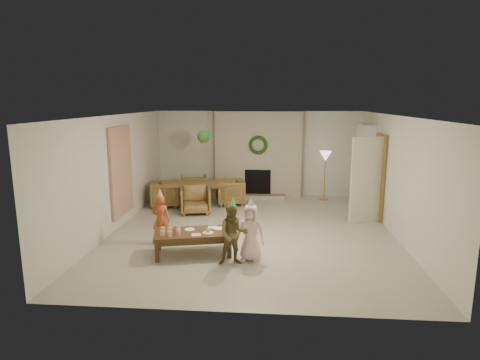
# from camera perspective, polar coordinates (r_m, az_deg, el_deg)

# --- Properties ---
(floor) EXTENTS (7.00, 7.00, 0.00)m
(floor) POSITION_cam_1_polar(r_m,az_deg,el_deg) (8.95, 1.72, -7.14)
(floor) COLOR #B7B29E
(floor) RESTS_ON ground
(ceiling) EXTENTS (7.00, 7.00, 0.00)m
(ceiling) POSITION_cam_1_polar(r_m,az_deg,el_deg) (8.50, 1.82, 9.07)
(ceiling) COLOR white
(ceiling) RESTS_ON wall_back
(wall_back) EXTENTS (7.00, 0.00, 7.00)m
(wall_back) POSITION_cam_1_polar(r_m,az_deg,el_deg) (12.10, 2.62, 3.75)
(wall_back) COLOR silver
(wall_back) RESTS_ON floor
(wall_front) EXTENTS (7.00, 0.00, 7.00)m
(wall_front) POSITION_cam_1_polar(r_m,az_deg,el_deg) (5.24, -0.21, -6.16)
(wall_front) COLOR silver
(wall_front) RESTS_ON floor
(wall_left) EXTENTS (0.00, 7.00, 7.00)m
(wall_left) POSITION_cam_1_polar(r_m,az_deg,el_deg) (9.28, -17.06, 1.00)
(wall_left) COLOR silver
(wall_left) RESTS_ON floor
(wall_right) EXTENTS (0.00, 7.00, 7.00)m
(wall_right) POSITION_cam_1_polar(r_m,az_deg,el_deg) (9.01, 21.20, 0.42)
(wall_right) COLOR silver
(wall_right) RESTS_ON floor
(fireplace_mass) EXTENTS (2.50, 0.40, 2.50)m
(fireplace_mass) POSITION_cam_1_polar(r_m,az_deg,el_deg) (11.90, 2.58, 3.63)
(fireplace_mass) COLOR #591C17
(fireplace_mass) RESTS_ON floor
(fireplace_hearth) EXTENTS (1.60, 0.30, 0.12)m
(fireplace_hearth) POSITION_cam_1_polar(r_m,az_deg,el_deg) (11.77, 2.47, -2.35)
(fireplace_hearth) COLOR brown
(fireplace_hearth) RESTS_ON floor
(fireplace_firebox) EXTENTS (0.75, 0.12, 0.75)m
(fireplace_firebox) POSITION_cam_1_polar(r_m,az_deg,el_deg) (11.85, 2.52, -0.32)
(fireplace_firebox) COLOR black
(fireplace_firebox) RESTS_ON floor
(fireplace_wreath) EXTENTS (0.54, 0.10, 0.54)m
(fireplace_wreath) POSITION_cam_1_polar(r_m,az_deg,el_deg) (11.63, 2.55, 4.94)
(fireplace_wreath) COLOR #1E3915
(fireplace_wreath) RESTS_ON fireplace_mass
(floor_lamp_base) EXTENTS (0.26, 0.26, 0.03)m
(floor_lamp_base) POSITION_cam_1_polar(r_m,az_deg,el_deg) (11.92, 11.71, -2.64)
(floor_lamp_base) COLOR gold
(floor_lamp_base) RESTS_ON floor
(floor_lamp_post) EXTENTS (0.03, 0.03, 1.26)m
(floor_lamp_post) POSITION_cam_1_polar(r_m,az_deg,el_deg) (11.78, 11.83, 0.39)
(floor_lamp_post) COLOR gold
(floor_lamp_post) RESTS_ON floor
(floor_lamp_shade) EXTENTS (0.34, 0.34, 0.28)m
(floor_lamp_shade) POSITION_cam_1_polar(r_m,az_deg,el_deg) (11.69, 11.95, 3.31)
(floor_lamp_shade) COLOR beige
(floor_lamp_shade) RESTS_ON floor_lamp_post
(bookshelf_carcass) EXTENTS (0.30, 1.00, 2.20)m
(bookshelf_carcass) POSITION_cam_1_polar(r_m,az_deg,el_deg) (11.19, 17.08, 1.88)
(bookshelf_carcass) COLOR white
(bookshelf_carcass) RESTS_ON floor
(bookshelf_shelf_a) EXTENTS (0.30, 0.92, 0.03)m
(bookshelf_shelf_a) POSITION_cam_1_polar(r_m,az_deg,el_deg) (11.30, 16.80, -1.37)
(bookshelf_shelf_a) COLOR white
(bookshelf_shelf_a) RESTS_ON bookshelf_carcass
(bookshelf_shelf_b) EXTENTS (0.30, 0.92, 0.03)m
(bookshelf_shelf_b) POSITION_cam_1_polar(r_m,az_deg,el_deg) (11.22, 16.91, 0.62)
(bookshelf_shelf_b) COLOR white
(bookshelf_shelf_b) RESTS_ON bookshelf_carcass
(bookshelf_shelf_c) EXTENTS (0.30, 0.92, 0.03)m
(bookshelf_shelf_c) POSITION_cam_1_polar(r_m,az_deg,el_deg) (11.16, 17.03, 2.64)
(bookshelf_shelf_c) COLOR white
(bookshelf_shelf_c) RESTS_ON bookshelf_carcass
(bookshelf_shelf_d) EXTENTS (0.30, 0.92, 0.03)m
(bookshelf_shelf_d) POSITION_cam_1_polar(r_m,az_deg,el_deg) (11.11, 17.15, 4.68)
(bookshelf_shelf_d) COLOR white
(bookshelf_shelf_d) RESTS_ON bookshelf_carcass
(books_row_lower) EXTENTS (0.20, 0.40, 0.24)m
(books_row_lower) POSITION_cam_1_polar(r_m,az_deg,el_deg) (11.12, 16.90, -0.83)
(books_row_lower) COLOR #AB1F26
(books_row_lower) RESTS_ON bookshelf_shelf_a
(books_row_mid) EXTENTS (0.20, 0.44, 0.24)m
(books_row_mid) POSITION_cam_1_polar(r_m,az_deg,el_deg) (11.24, 16.80, 1.37)
(books_row_mid) COLOR navy
(books_row_mid) RESTS_ON bookshelf_shelf_b
(books_row_upper) EXTENTS (0.20, 0.36, 0.22)m
(books_row_upper) POSITION_cam_1_polar(r_m,az_deg,el_deg) (11.04, 17.07, 3.23)
(books_row_upper) COLOR olive
(books_row_upper) RESTS_ON bookshelf_shelf_c
(door_frame) EXTENTS (0.05, 0.86, 2.04)m
(door_frame) POSITION_cam_1_polar(r_m,az_deg,el_deg) (10.17, 19.02, 0.42)
(door_frame) COLOR brown
(door_frame) RESTS_ON floor
(door_leaf) EXTENTS (0.77, 0.32, 2.00)m
(door_leaf) POSITION_cam_1_polar(r_m,az_deg,el_deg) (9.72, 17.38, -0.08)
(door_leaf) COLOR beige
(door_leaf) RESTS_ON floor
(curtain_panel) EXTENTS (0.06, 1.20, 2.00)m
(curtain_panel) POSITION_cam_1_polar(r_m,az_deg,el_deg) (9.45, -16.39, 1.21)
(curtain_panel) COLOR beige
(curtain_panel) RESTS_ON wall_left
(dining_table) EXTENTS (1.93, 1.34, 0.62)m
(dining_table) POSITION_cam_1_polar(r_m,az_deg,el_deg) (11.04, -6.41, -2.00)
(dining_table) COLOR brown
(dining_table) RESTS_ON floor
(dining_chair_near) EXTENTS (0.88, 0.89, 0.68)m
(dining_chair_near) POSITION_cam_1_polar(r_m,az_deg,el_deg) (10.28, -6.29, -2.80)
(dining_chair_near) COLOR brown
(dining_chair_near) RESTS_ON floor
(dining_chair_far) EXTENTS (0.88, 0.89, 0.68)m
(dining_chair_far) POSITION_cam_1_polar(r_m,az_deg,el_deg) (11.78, -6.51, -0.99)
(dining_chair_far) COLOR brown
(dining_chair_far) RESTS_ON floor
(dining_chair_left) EXTENTS (0.89, 0.88, 0.68)m
(dining_chair_left) POSITION_cam_1_polar(r_m,az_deg,el_deg) (11.04, -10.43, -1.94)
(dining_chair_left) COLOR brown
(dining_chair_left) RESTS_ON floor
(dining_chair_right) EXTENTS (0.89, 0.88, 0.68)m
(dining_chair_right) POSITION_cam_1_polar(r_m,az_deg,el_deg) (11.09, -1.41, -1.69)
(dining_chair_right) COLOR brown
(dining_chair_right) RESTS_ON floor
(hanging_plant_cord) EXTENTS (0.01, 0.01, 0.70)m
(hanging_plant_cord) POSITION_cam_1_polar(r_m,az_deg,el_deg) (10.16, -5.17, 7.40)
(hanging_plant_cord) COLOR tan
(hanging_plant_cord) RESTS_ON ceiling
(hanging_plant_pot) EXTENTS (0.16, 0.16, 0.12)m
(hanging_plant_pot) POSITION_cam_1_polar(r_m,az_deg,el_deg) (10.19, -5.13, 5.43)
(hanging_plant_pot) COLOR #9A3731
(hanging_plant_pot) RESTS_ON hanging_plant_cord
(hanging_plant_foliage) EXTENTS (0.32, 0.32, 0.32)m
(hanging_plant_foliage) POSITION_cam_1_polar(r_m,az_deg,el_deg) (10.17, -5.14, 6.11)
(hanging_plant_foliage) COLOR #1D4F1A
(hanging_plant_foliage) RESTS_ON hanging_plant_pot
(coffee_table_top) EXTENTS (1.54, 1.01, 0.07)m
(coffee_table_top) POSITION_cam_1_polar(r_m,az_deg,el_deg) (7.57, -6.65, -7.46)
(coffee_table_top) COLOR #4F351A
(coffee_table_top) RESTS_ON floor
(coffee_table_apron) EXTENTS (1.41, 0.88, 0.09)m
(coffee_table_apron) POSITION_cam_1_polar(r_m,az_deg,el_deg) (7.60, -6.64, -8.01)
(coffee_table_apron) COLOR #4F351A
(coffee_table_apron) RESTS_ON floor
(coffee_leg_fl) EXTENTS (0.09, 0.09, 0.37)m
(coffee_leg_fl) POSITION_cam_1_polar(r_m,az_deg,el_deg) (7.38, -11.59, -9.91)
(coffee_leg_fl) COLOR #4F351A
(coffee_leg_fl) RESTS_ON floor
(coffee_leg_fr) EXTENTS (0.09, 0.09, 0.37)m
(coffee_leg_fr) POSITION_cam_1_polar(r_m,az_deg,el_deg) (7.42, -1.51, -9.57)
(coffee_leg_fr) COLOR #4F351A
(coffee_leg_fr) RESTS_ON floor
(coffee_leg_bl) EXTENTS (0.09, 0.09, 0.37)m
(coffee_leg_bl) POSITION_cam_1_polar(r_m,az_deg,el_deg) (7.92, -11.38, -8.42)
(coffee_leg_bl) COLOR #4F351A
(coffee_leg_bl) RESTS_ON floor
(coffee_leg_br) EXTENTS (0.09, 0.09, 0.37)m
(coffee_leg_br) POSITION_cam_1_polar(r_m,az_deg,el_deg) (7.96, -2.03, -8.11)
(coffee_leg_br) COLOR #4F351A
(coffee_leg_br) RESTS_ON floor
(cup_a) EXTENTS (0.09, 0.09, 0.10)m
(cup_a) POSITION_cam_1_polar(r_m,az_deg,el_deg) (7.40, -10.87, -7.38)
(cup_a) COLOR white
(cup_a) RESTS_ON coffee_table_top
(cup_b) EXTENTS (0.09, 0.09, 0.10)m
(cup_b) POSITION_cam_1_polar(r_m,az_deg,el_deg) (7.60, -10.81, -6.86)
(cup_b) COLOR white
(cup_b) RESTS_ON coffee_table_top
(cup_c) EXTENTS (0.09, 0.09, 0.10)m
(cup_c) POSITION_cam_1_polar(r_m,az_deg,el_deg) (7.34, -9.86, -7.49)
(cup_c) COLOR white
(cup_c) RESTS_ON coffee_table_top
(cup_d) EXTENTS (0.09, 0.09, 0.10)m
(cup_d) POSITION_cam_1_polar(r_m,az_deg,el_deg) (7.55, -9.83, -6.97)
(cup_d) COLOR white
(cup_d) RESTS_ON coffee_table_top
(cup_e) EXTENTS (0.09, 0.09, 0.10)m
(cup_e) POSITION_cam_1_polar(r_m,az_deg,el_deg) (7.42, -8.66, -7.25)
(cup_e) COLOR white
(cup_e) RESTS_ON coffee_table_top
(cup_f) EXTENTS (0.09, 0.09, 0.10)m
(cup_f) POSITION_cam_1_polar(r_m,az_deg,el_deg) (7.63, -8.66, -6.73)
(cup_f) COLOR white
(cup_f) RESTS_ON coffee_table_top
(plate_a) EXTENTS (0.24, 0.24, 0.01)m
(plate_a) POSITION_cam_1_polar(r_m,az_deg,el_deg) (7.68, -7.10, -6.90)
(plate_a) COLOR white
(plate_a) RESTS_ON coffee_table_top
(plate_b) EXTENTS (0.24, 0.24, 0.01)m
(plate_b) POSITION_cam_1_polar(r_m,az_deg,el_deg) (7.47, -4.53, -7.38)
(plate_b) COLOR white
(plate_b) RESTS_ON coffee_table_top
(plate_c) EXTENTS (0.24, 0.24, 0.01)m
(plate_c) POSITION_cam_1_polar(r_m,az_deg,el_deg) (7.69, -3.02, -6.81)
(plate_c) COLOR white
(plate_c) RESTS_ON coffee_table_top
(food_scoop) EXTENTS (0.09, 0.09, 0.08)m
(food_scoop) POSITION_cam_1_polar(r_m,az_deg,el_deg) (7.46, -4.53, -7.08)
(food_scoop) COLOR tan
(food_scoop) RESTS_ON plate_b
(napkin_left) EXTENTS (0.20, 0.20, 0.01)m
(napkin_left) POSITION_cam_1_polar(r_m,az_deg,el_deg) (7.38, -6.18, -7.67)
(napkin_left) COLOR #E6A9BA
(napkin_left) RESTS_ON coffee_table_top
(napkin_right) EXTENTS (0.20, 0.20, 0.01)m
(napkin_right) POSITION_cam_1_polar(r_m,az_deg,el_deg) (7.77, -3.89, -6.65)
(napkin_right) COLOR #E6A9BA
(napkin_right) RESTS_ON coffee_table_top
(child_red) EXTENTS (0.36, 0.24, 1.00)m
(child_red) POSITION_cam_1_polar(r_m,az_deg,el_deg) (8.16, -11.07, -5.51)
(child_red) COLOR #AF4B25
(child_red) RESTS_ON floor
(party_hat_red) EXTENTS (0.17, 0.17, 0.19)m
(party_hat_red) POSITION_cam_1_polar(r_m,az_deg,el_deg) (8.02, -11.22, -1.82)
(party_hat_red) COLOR #FCCE54
(party_hat_red) RESTS_ON child_red
(child_plaid) EXTENTS (0.57, 0.47, 1.07)m
(child_plaid) POSITION_cam_1_polar(r_m,az_deg,el_deg) (7.05, -0.97, -7.66)
(child_plaid) COLOR brown
(child_plaid) RESTS_ON floor
(party_hat_plaid) EXTENTS (0.15, 0.15, 0.18)m
(party_hat_plaid) POSITION_cam_1_polar(r_m,az_deg,el_deg) (6.89, -0.99, -3.14)
(party_hat_plaid) COLOR green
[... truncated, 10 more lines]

